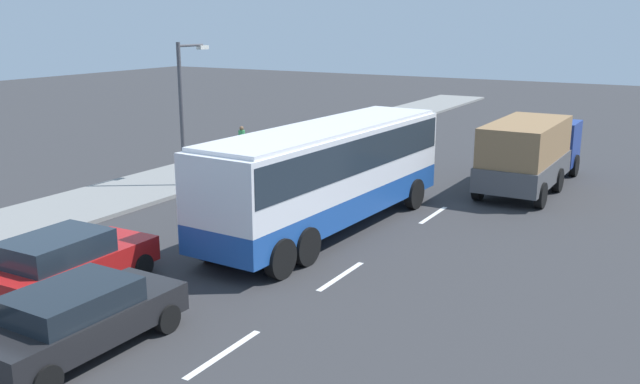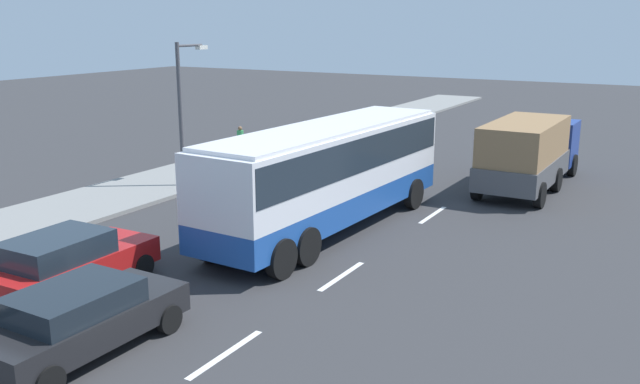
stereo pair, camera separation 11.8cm
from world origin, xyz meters
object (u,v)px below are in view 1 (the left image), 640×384
(car_black_sedan, at_px, (79,317))
(coach_bus, at_px, (329,166))
(pedestrian_near_curb, at_px, (242,140))
(car_red_compact, at_px, (67,261))
(cargo_truck, at_px, (531,151))
(street_lamp, at_px, (185,102))

(car_black_sedan, bearing_deg, coach_bus, -0.40)
(coach_bus, bearing_deg, pedestrian_near_curb, 52.49)
(coach_bus, distance_m, car_red_compact, 8.49)
(car_red_compact, height_order, pedestrian_near_curb, pedestrian_near_curb)
(cargo_truck, relative_size, street_lamp, 1.40)
(street_lamp, bearing_deg, coach_bus, -105.97)
(cargo_truck, bearing_deg, coach_bus, 155.64)
(pedestrian_near_curb, bearing_deg, car_red_compact, 129.60)
(coach_bus, height_order, car_black_sedan, coach_bus)
(pedestrian_near_curb, bearing_deg, coach_bus, 157.82)
(car_red_compact, bearing_deg, car_black_sedan, -127.57)
(car_black_sedan, height_order, car_red_compact, car_red_compact)
(cargo_truck, height_order, car_black_sedan, cargo_truck)
(coach_bus, distance_m, pedestrian_near_curb, 12.10)
(coach_bus, height_order, pedestrian_near_curb, coach_bus)
(cargo_truck, bearing_deg, car_black_sedan, 167.28)
(coach_bus, xyz_separation_m, street_lamp, (2.25, 7.84, 1.36))
(car_black_sedan, relative_size, street_lamp, 0.78)
(coach_bus, xyz_separation_m, car_red_compact, (-7.83, 3.03, -1.30))
(cargo_truck, relative_size, pedestrian_near_curb, 5.13)
(cargo_truck, xyz_separation_m, pedestrian_near_curb, (-1.31, 13.42, -0.52))
(coach_bus, distance_m, cargo_truck, 10.03)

